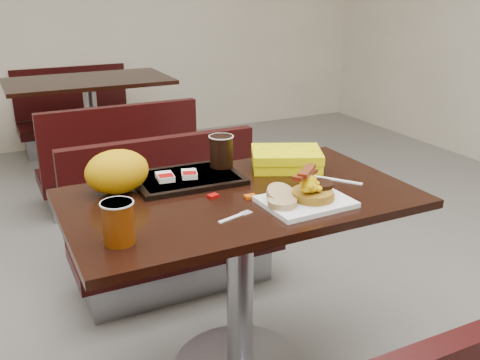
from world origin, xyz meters
name	(u,v)px	position (x,y,z in m)	size (l,w,h in m)	color
table_near	(240,288)	(0.00, 0.00, 0.38)	(1.20, 0.70, 0.75)	black
bench_near_n	(176,221)	(0.00, 0.70, 0.36)	(1.00, 0.46, 0.72)	black
table_far	(93,128)	(0.00, 2.60, 0.38)	(1.20, 0.70, 0.75)	black
bench_far_s	(115,154)	(0.00, 1.90, 0.36)	(1.00, 0.46, 0.72)	black
bench_far_n	(76,111)	(0.00, 3.30, 0.36)	(1.00, 0.46, 0.72)	black
platter	(306,202)	(0.16, -0.17, 0.76)	(0.28, 0.22, 0.02)	white
pancake_stack	(313,194)	(0.18, -0.17, 0.78)	(0.14, 0.14, 0.03)	#AA741C
sausage_patty	(320,184)	(0.22, -0.16, 0.80)	(0.09, 0.09, 0.01)	black
scrambled_eggs	(308,184)	(0.17, -0.17, 0.82)	(0.10, 0.09, 0.05)	yellow
bacon_strips	(306,174)	(0.16, -0.17, 0.86)	(0.18, 0.08, 0.01)	#460E05
muffin_bottom	(282,203)	(0.06, -0.19, 0.78)	(0.09, 0.09, 0.02)	tan
muffin_top	(280,194)	(0.08, -0.14, 0.79)	(0.09, 0.09, 0.02)	tan
coffee_cup_near	(118,223)	(-0.47, -0.18, 0.81)	(0.09, 0.09, 0.12)	#903605
fork	(231,218)	(-0.12, -0.17, 0.75)	(0.13, 0.02, 0.00)	white
knife	(337,180)	(0.39, -0.03, 0.75)	(0.19, 0.02, 0.00)	white
condiment_syrup	(250,196)	(0.02, -0.04, 0.75)	(0.04, 0.03, 0.01)	#BB4408
condiment_ketchup	(213,196)	(-0.09, 0.02, 0.75)	(0.04, 0.03, 0.01)	#8C0504
tray	(187,178)	(-0.11, 0.21, 0.76)	(0.39, 0.28, 0.02)	black
hashbrown_sleeve_left	(165,177)	(-0.20, 0.21, 0.78)	(0.06, 0.08, 0.02)	silver
hashbrown_sleeve_right	(189,174)	(-0.11, 0.20, 0.78)	(0.06, 0.07, 0.02)	silver
coffee_cup_far	(221,151)	(0.05, 0.26, 0.83)	(0.09, 0.09, 0.12)	black
clamshell	(286,159)	(0.29, 0.18, 0.79)	(0.27, 0.20, 0.07)	#E1D603
paper_bag	(117,172)	(-0.37, 0.21, 0.83)	(0.22, 0.16, 0.15)	#E49E07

